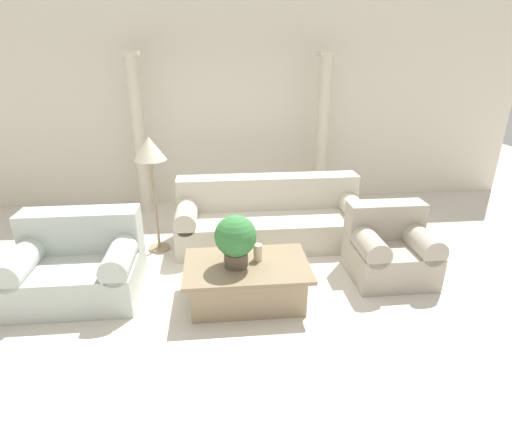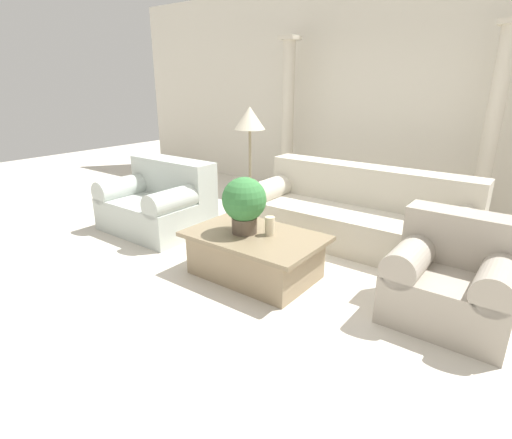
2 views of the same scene
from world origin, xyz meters
The scene contains 11 objects.
ground_plane centered at (0.00, 0.00, 0.00)m, with size 16.00×16.00×0.00m, color silver.
wall_back centered at (0.00, 2.74, 1.60)m, with size 10.00×0.06×3.20m.
sofa_long centered at (0.53, 0.96, 0.34)m, with size 2.48×0.95×0.85m.
loveseat centered at (-1.64, -0.12, 0.35)m, with size 1.24×0.95×0.85m.
coffee_table centered at (0.11, -0.45, 0.22)m, with size 1.26×0.82×0.42m.
potted_plant centered at (0.00, -0.47, 0.72)m, with size 0.41×0.41×0.53m.
pillar_candle centered at (0.23, -0.38, 0.51)m, with size 0.09×0.09×0.18m.
floor_lamp centered at (-0.95, 0.83, 1.25)m, with size 0.39×0.39×1.48m.
column_left centered at (-1.33, 2.30, 1.24)m, with size 0.27×0.27×2.42m.
column_right centered at (1.54, 2.30, 1.24)m, with size 0.27×0.27×2.42m.
armchair centered at (1.76, -0.09, 0.35)m, with size 0.88×0.79×0.82m.
Camera 1 is at (-0.15, -3.99, 2.39)m, focal length 28.00 mm.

